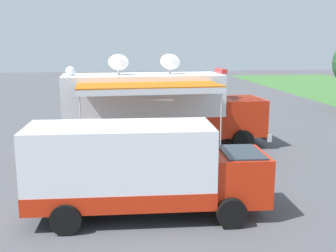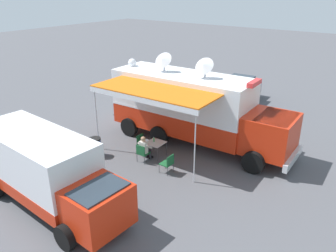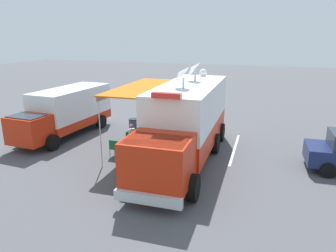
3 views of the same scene
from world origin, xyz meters
The scene contains 13 objects.
ground_plane centered at (0.00, 0.00, 0.00)m, with size 100.00×100.00×0.00m, color #515156.
lot_stripe centered at (-2.08, -1.50, 0.00)m, with size 0.12×4.80×0.01m, color silver.
command_truck centered at (0.01, 0.75, 1.95)m, with size 5.13×9.57×4.53m.
folding_table centered at (2.40, 0.17, 0.67)m, with size 0.83×0.83×0.73m.
water_bottle centered at (2.37, 0.05, 0.83)m, with size 0.07×0.07×0.22m.
folding_chair_at_table centered at (3.20, 0.03, 0.51)m, with size 0.50×0.50×0.87m.
folding_chair_beside_table centered at (2.39, -0.68, 0.51)m, with size 0.50×0.50×0.87m.
folding_chair_spare_by_truck centered at (3.28, 1.56, 0.51)m, with size 0.48×0.48×0.87m.
seated_responder centered at (3.01, 0.02, 0.65)m, with size 0.67×0.57×1.25m.
trash_bin centered at (4.04, -2.19, 0.46)m, with size 0.57×0.57×0.91m.
traffic_cone centered at (-0.51, -5.22, 0.28)m, with size 0.36×0.36×0.58m.
support_truck centered at (7.66, -0.71, 1.39)m, with size 2.60×6.90×2.70m.
car_behind_truck centered at (-7.40, -0.25, 0.88)m, with size 4.30×2.22×1.76m.
Camera 1 is at (19.21, -1.44, 5.03)m, focal length 45.03 mm.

